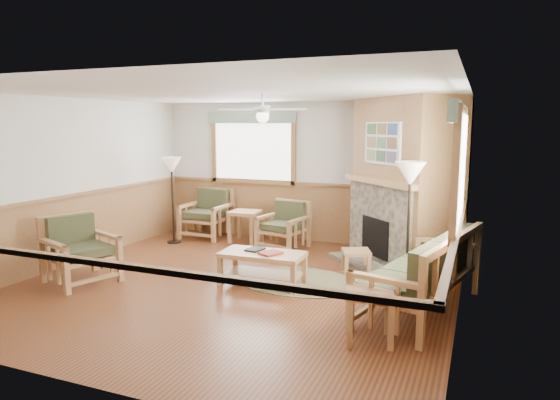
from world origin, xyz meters
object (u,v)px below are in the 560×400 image
at_px(armchair_back_left, 206,213).
at_px(armchair_left, 80,250).
at_px(armchair_back_right, 283,225).
at_px(coffee_table, 263,268).
at_px(end_table_chairs, 245,227).
at_px(end_table_sofa, 369,316).
at_px(sofa, 420,272).
at_px(footstool, 356,261).
at_px(floor_lamp_left, 173,200).
at_px(floor_lamp_right, 408,227).

distance_m(armchair_back_left, armchair_left, 3.26).
relative_size(armchair_back_right, coffee_table, 0.73).
bearing_deg(armchair_left, end_table_chairs, 1.03).
bearing_deg(end_table_sofa, armchair_back_left, 138.24).
height_order(sofa, footstool, sofa).
xyz_separation_m(coffee_table, floor_lamp_left, (-2.63, 1.69, 0.60)).
xyz_separation_m(sofa, coffee_table, (-2.20, 0.21, -0.26)).
xyz_separation_m(sofa, floor_lamp_right, (-0.25, 0.69, 0.40)).
bearing_deg(floor_lamp_right, sofa, -70.15).
distance_m(sofa, armchair_back_left, 5.18).
bearing_deg(armchair_back_right, end_table_chairs, 179.72).
distance_m(armchair_left, end_table_chairs, 3.33).
distance_m(coffee_table, footstool, 1.54).
bearing_deg(armchair_back_left, floor_lamp_left, -115.02).
bearing_deg(footstool, armchair_back_right, 147.88).
relative_size(armchair_back_left, end_table_sofa, 1.75).
bearing_deg(end_table_chairs, end_table_sofa, -48.17).
bearing_deg(armchair_left, floor_lamp_right, -52.38).
bearing_deg(coffee_table, end_table_sofa, -37.70).
bearing_deg(sofa, floor_lamp_left, -97.59).
xyz_separation_m(sofa, end_table_chairs, (-3.57, 2.46, -0.19)).
distance_m(sofa, footstool, 1.71).
bearing_deg(floor_lamp_left, armchair_left, -86.64).
height_order(sofa, floor_lamp_right, floor_lamp_right).
bearing_deg(coffee_table, floor_lamp_right, 11.83).
relative_size(end_table_chairs, floor_lamp_right, 0.34).
distance_m(armchair_left, end_table_sofa, 4.32).
xyz_separation_m(sofa, armchair_back_left, (-4.50, 2.58, -0.01)).
distance_m(end_table_sofa, floor_lamp_left, 5.39).
relative_size(sofa, footstool, 5.21).
bearing_deg(coffee_table, floor_lamp_left, 145.39).
bearing_deg(floor_lamp_right, armchair_left, -162.93).
height_order(armchair_back_left, coffee_table, armchair_back_left).
relative_size(armchair_left, footstool, 2.34).
bearing_deg(end_table_chairs, armchair_back_right, -11.53).
bearing_deg(sofa, end_table_sofa, -5.59).
height_order(armchair_back_right, floor_lamp_left, floor_lamp_left).
bearing_deg(armchair_back_left, end_table_chairs, -6.09).
relative_size(armchair_left, end_table_chairs, 1.56).
relative_size(armchair_back_left, armchair_back_right, 1.12).
bearing_deg(end_table_sofa, end_table_chairs, 131.83).
distance_m(sofa, floor_lamp_left, 5.20).
bearing_deg(footstool, end_table_chairs, 154.35).
bearing_deg(footstool, floor_lamp_left, 170.53).
distance_m(sofa, end_table_sofa, 1.18).
bearing_deg(end_table_chairs, coffee_table, -58.67).
bearing_deg(armchair_back_right, sofa, -28.99).
height_order(coffee_table, floor_lamp_right, floor_lamp_right).
xyz_separation_m(armchair_left, end_table_chairs, (1.11, 3.14, -0.17)).
bearing_deg(floor_lamp_right, coffee_table, -166.19).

